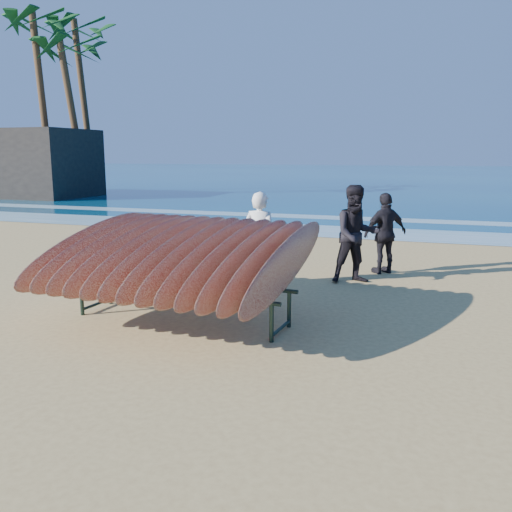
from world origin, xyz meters
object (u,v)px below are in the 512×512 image
object	(u,v)px
person_white	(260,239)
palm_left	(37,27)
person_dark_a	(356,234)
palm_right	(80,34)
palm_mid	(69,52)
surfboard_rack	(180,255)
person_dark_b	(385,233)
building	(18,163)

from	to	relation	value
person_white	palm_left	world-z (taller)	palm_left
person_dark_a	palm_right	world-z (taller)	palm_right
person_dark_a	palm_mid	world-z (taller)	palm_mid
surfboard_rack	palm_right	world-z (taller)	palm_right
person_dark_b	building	distance (m)	24.81
person_dark_a	palm_left	world-z (taller)	palm_left
person_white	palm_mid	distance (m)	23.18
person_dark_b	person_white	bearing A→B (deg)	1.70
building	palm_mid	size ratio (longest dim) A/B	0.97
surfboard_rack	person_dark_a	xyz separation A→B (m)	(1.95, 3.10, -0.05)
surfboard_rack	palm_mid	bearing A→B (deg)	134.32
person_white	person_dark_b	size ratio (longest dim) A/B	1.06
person_dark_b	building	xyz separation A→B (m)	(-20.87, 13.37, 0.99)
palm_mid	palm_right	bearing A→B (deg)	115.79
surfboard_rack	building	world-z (taller)	building
building	palm_right	distance (m)	8.33
person_dark_a	palm_left	xyz separation A→B (m)	(-18.87, 14.74, 7.85)
person_dark_b	palm_right	world-z (taller)	palm_right
palm_left	palm_right	xyz separation A→B (m)	(0.19, 3.35, 0.27)
surfboard_rack	palm_left	world-z (taller)	palm_left
person_white	palm_right	xyz separation A→B (m)	(-17.12, 18.87, 8.17)
person_dark_b	building	world-z (taller)	building
palm_left	palm_right	distance (m)	3.36
palm_mid	person_white	bearing A→B (deg)	-45.30
building	palm_right	world-z (taller)	palm_right
surfboard_rack	person_dark_b	xyz separation A→B (m)	(2.37, 4.07, -0.15)
person_white	palm_right	distance (m)	26.76
surfboard_rack	palm_right	size ratio (longest dim) A/B	0.34
palm_left	palm_mid	size ratio (longest dim) A/B	1.17
palm_right	person_white	bearing A→B (deg)	-47.79
surfboard_rack	person_dark_a	size ratio (longest dim) A/B	1.92
person_white	palm_mid	bearing A→B (deg)	-42.12
building	palm_mid	xyz separation A→B (m)	(3.25, 0.67, 5.65)
person_white	person_dark_a	world-z (taller)	person_dark_a
building	palm_mid	distance (m)	6.56
person_white	palm_mid	size ratio (longest dim) A/B	0.20
surfboard_rack	person_white	distance (m)	2.35
palm_mid	palm_right	xyz separation A→B (m)	(-1.49, 3.08, 1.57)
surfboard_rack	person_white	size ratio (longest dim) A/B	2.03
person_dark_b	palm_mid	bearing A→B (deg)	-78.31
person_dark_a	palm_mid	distance (m)	23.74
surfboard_rack	building	distance (m)	25.44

